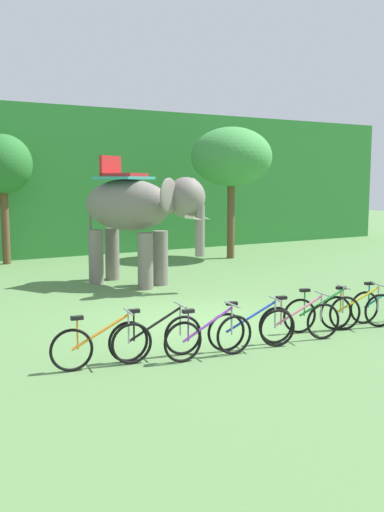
# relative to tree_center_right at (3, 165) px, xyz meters

# --- Properties ---
(ground_plane) EXTENTS (80.00, 80.00, 0.00)m
(ground_plane) POSITION_rel_tree_center_right_xyz_m (1.72, -11.02, -3.60)
(ground_plane) COLOR #567F47
(foliage_hedge) EXTENTS (36.00, 6.00, 6.01)m
(foliage_hedge) POSITION_rel_tree_center_right_xyz_m (1.72, 3.80, -0.60)
(foliage_hedge) COLOR #28702D
(foliage_hedge) RESTS_ON ground
(tree_center_right) EXTENTS (2.10, 2.10, 4.72)m
(tree_center_right) POSITION_rel_tree_center_right_xyz_m (0.00, 0.00, 0.00)
(tree_center_right) COLOR brown
(tree_center_right) RESTS_ON ground
(tree_right) EXTENTS (3.15, 3.15, 5.11)m
(tree_right) POSITION_rel_tree_center_right_xyz_m (8.03, -2.86, 0.34)
(tree_right) COLOR brown
(tree_right) RESTS_ON ground
(elephant) EXTENTS (3.16, 4.09, 3.78)m
(elephant) POSITION_rel_tree_center_right_xyz_m (2.35, -6.37, -1.40)
(elephant) COLOR slate
(elephant) RESTS_ON ground
(bike_orange) EXTENTS (1.70, 0.52, 0.92)m
(bike_orange) POSITION_rel_tree_center_right_xyz_m (-1.32, -12.90, -3.22)
(bike_orange) COLOR black
(bike_orange) RESTS_ON ground
(bike_black) EXTENTS (1.70, 0.52, 0.92)m
(bike_black) POSITION_rel_tree_center_right_xyz_m (-0.34, -12.90, -3.22)
(bike_black) COLOR black
(bike_black) RESTS_ON ground
(bike_purple) EXTENTS (1.71, 0.52, 0.92)m
(bike_purple) POSITION_rel_tree_center_right_xyz_m (0.45, -13.35, -3.22)
(bike_purple) COLOR black
(bike_purple) RESTS_ON ground
(bike_blue) EXTENTS (1.67, 0.59, 0.92)m
(bike_blue) POSITION_rel_tree_center_right_xyz_m (1.42, -13.29, -3.22)
(bike_blue) COLOR black
(bike_blue) RESTS_ON ground
(bike_pink) EXTENTS (1.68, 0.58, 0.92)m
(bike_pink) POSITION_rel_tree_center_right_xyz_m (2.50, -13.34, -3.22)
(bike_pink) COLOR black
(bike_pink) RESTS_ON ground
(bike_green) EXTENTS (1.65, 0.66, 0.92)m
(bike_green) POSITION_rel_tree_center_right_xyz_m (3.37, -13.02, -3.22)
(bike_green) COLOR black
(bike_green) RESTS_ON ground
(bike_yellow) EXTENTS (1.64, 0.68, 0.92)m
(bike_yellow) POSITION_rel_tree_center_right_xyz_m (4.19, -13.21, -3.22)
(bike_yellow) COLOR black
(bike_yellow) RESTS_ON ground
(bike_teal) EXTENTS (1.68, 0.57, 0.92)m
(bike_teal) POSITION_rel_tree_center_right_xyz_m (5.09, -13.10, -3.22)
(bike_teal) COLOR black
(bike_teal) RESTS_ON ground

